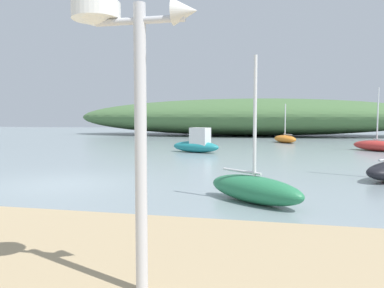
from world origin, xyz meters
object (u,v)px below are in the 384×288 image
(mast_structure, at_px, (114,39))
(motorboat_far_left, at_px, (197,144))
(sailboat_near_shore, at_px, (285,139))
(sailboat_west_reach, at_px, (254,188))
(sailboat_off_point, at_px, (377,145))

(mast_structure, xyz_separation_m, motorboat_far_left, (-2.67, 16.99, -2.21))
(sailboat_near_shore, height_order, sailboat_west_reach, sailboat_west_reach)
(motorboat_far_left, distance_m, sailboat_off_point, 10.56)
(sailboat_off_point, xyz_separation_m, sailboat_west_reach, (-6.30, -15.03, 0.01))
(mast_structure, bearing_deg, motorboat_far_left, 98.93)
(sailboat_near_shore, bearing_deg, sailboat_off_point, -51.23)
(mast_structure, bearing_deg, sailboat_west_reach, 77.74)
(sailboat_near_shore, distance_m, motorboat_far_left, 10.68)
(motorboat_far_left, height_order, sailboat_off_point, sailboat_off_point)
(sailboat_near_shore, xyz_separation_m, motorboat_far_left, (-5.03, -9.42, 0.18))
(mast_structure, distance_m, sailboat_near_shore, 26.63)
(motorboat_far_left, height_order, sailboat_west_reach, sailboat_west_reach)
(mast_structure, relative_size, motorboat_far_left, 1.02)
(sailboat_near_shore, relative_size, motorboat_far_left, 1.00)
(sailboat_off_point, height_order, sailboat_west_reach, sailboat_off_point)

